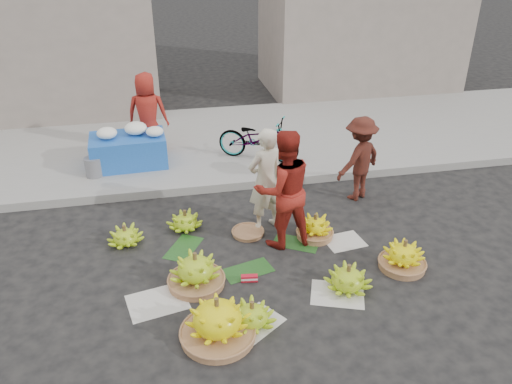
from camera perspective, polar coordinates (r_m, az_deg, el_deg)
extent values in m
plane|color=black|center=(6.88, -0.41, -7.88)|extent=(80.00, 80.00, 0.00)
cube|color=gray|center=(8.70, -3.23, 0.88)|extent=(40.00, 0.25, 0.15)
cube|color=gray|center=(10.61, -4.95, 5.88)|extent=(40.00, 4.00, 0.12)
cube|color=gray|center=(13.17, -25.39, 16.58)|extent=(6.00, 3.00, 4.00)
cylinder|color=#905E3C|center=(6.50, -6.82, -10.11)|extent=(0.71, 0.71, 0.09)
cylinder|color=brown|center=(6.28, -7.01, -7.39)|extent=(0.05, 0.05, 0.12)
cylinder|color=brown|center=(5.75, -0.47, -12.91)|extent=(0.05, 0.05, 0.12)
cylinder|color=#905E3C|center=(5.77, -4.36, -15.85)|extent=(0.83, 0.83, 0.09)
cylinder|color=brown|center=(5.48, -4.53, -12.52)|extent=(0.05, 0.05, 0.12)
cylinder|color=brown|center=(6.34, 10.56, -8.65)|extent=(0.05, 0.05, 0.12)
cylinder|color=#905E3C|center=(7.02, 16.33, -7.95)|extent=(0.61, 0.61, 0.09)
cylinder|color=brown|center=(6.84, 16.69, -5.74)|extent=(0.05, 0.05, 0.12)
cylinder|color=#905E3C|center=(7.41, 6.72, -4.80)|extent=(0.53, 0.53, 0.09)
cylinder|color=brown|center=(7.26, 6.84, -2.95)|extent=(0.05, 0.05, 0.12)
cylinder|color=brown|center=(7.34, -14.83, -4.12)|extent=(0.05, 0.05, 0.12)
cylinder|color=brown|center=(7.51, -8.15, -2.49)|extent=(0.05, 0.05, 0.12)
cylinder|color=#905E3C|center=(7.43, -0.92, -4.66)|extent=(0.55, 0.55, 0.05)
cube|color=red|center=(6.50, -0.76, -9.83)|extent=(0.22, 0.10, 0.09)
imported|color=beige|center=(7.24, 1.08, 1.39)|extent=(0.68, 0.57, 1.59)
imported|color=#AA261A|center=(6.83, 3.16, 0.28)|extent=(0.91, 0.75, 1.73)
imported|color=maroon|center=(8.29, 11.73, 3.74)|extent=(1.06, 0.90, 1.42)
cube|color=blue|center=(9.52, -14.34, 4.64)|extent=(1.39, 0.91, 0.56)
ellipsoid|color=white|center=(9.35, -16.68, 6.42)|extent=(0.36, 0.36, 0.20)
ellipsoid|color=white|center=(9.42, -13.59, 7.05)|extent=(0.40, 0.40, 0.22)
ellipsoid|color=white|center=(9.26, -11.50, 6.75)|extent=(0.31, 0.31, 0.17)
cylinder|color=slate|center=(9.28, -18.05, 2.75)|extent=(0.30, 0.30, 0.35)
imported|color=#AA261A|center=(9.84, -12.28, 8.78)|extent=(0.84, 0.62, 1.56)
imported|color=gray|center=(9.39, 0.27, 6.10)|extent=(1.25, 1.64, 0.83)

